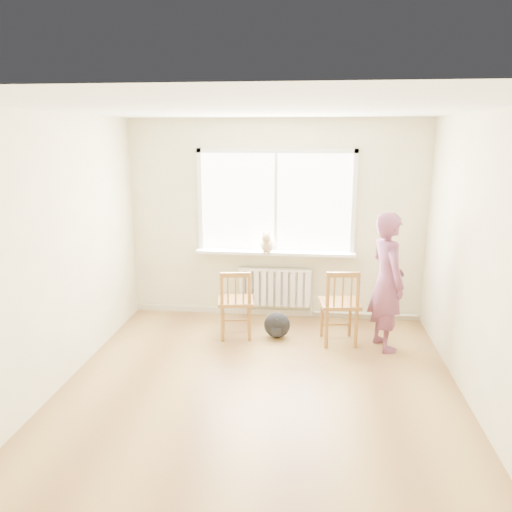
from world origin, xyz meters
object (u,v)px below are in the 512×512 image
(person, at_px, (387,282))
(backpack, at_px, (277,325))
(chair_left, at_px, (236,304))
(cat, at_px, (268,243))
(chair_right, at_px, (340,307))

(person, bearing_deg, backpack, 65.23)
(chair_left, xyz_separation_m, cat, (0.33, 0.67, 0.63))
(chair_left, bearing_deg, person, 168.16)
(cat, bearing_deg, chair_left, -114.67)
(chair_right, relative_size, cat, 2.03)
(chair_left, height_order, backpack, chair_left)
(chair_right, relative_size, backpack, 2.89)
(chair_left, bearing_deg, cat, -125.04)
(backpack, bearing_deg, chair_left, -173.87)
(person, height_order, cat, person)
(chair_right, bearing_deg, backpack, -15.39)
(chair_right, bearing_deg, cat, -45.12)
(cat, height_order, backpack, cat)
(chair_left, xyz_separation_m, chair_right, (1.27, -0.05, 0.03))
(person, relative_size, backpack, 5.01)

